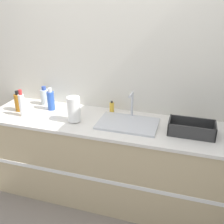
# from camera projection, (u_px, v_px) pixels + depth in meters

# --- Properties ---
(ground_plane) EXTENTS (12.00, 12.00, 0.00)m
(ground_plane) POSITION_uv_depth(u_px,v_px,m) (94.00, 213.00, 2.63)
(ground_plane) COLOR slate
(wall_back) EXTENTS (4.75, 0.06, 2.60)m
(wall_back) POSITION_uv_depth(u_px,v_px,m) (114.00, 71.00, 2.67)
(wall_back) COLOR beige
(wall_back) RESTS_ON ground_plane
(counter_cabinet) EXTENTS (2.38, 0.65, 0.89)m
(counter_cabinet) POSITION_uv_depth(u_px,v_px,m) (104.00, 159.00, 2.72)
(counter_cabinet) COLOR tan
(counter_cabinet) RESTS_ON ground_plane
(sink) EXTENTS (0.56, 0.37, 0.27)m
(sink) POSITION_uv_depth(u_px,v_px,m) (128.00, 123.00, 2.47)
(sink) COLOR silver
(sink) RESTS_ON counter_cabinet
(paper_towel_roll) EXTENTS (0.12, 0.12, 0.25)m
(paper_towel_roll) POSITION_uv_depth(u_px,v_px,m) (74.00, 109.00, 2.48)
(paper_towel_roll) COLOR #4C4C51
(paper_towel_roll) RESTS_ON counter_cabinet
(dish_rack) EXTENTS (0.40, 0.21, 0.12)m
(dish_rack) POSITION_uv_depth(u_px,v_px,m) (191.00, 130.00, 2.28)
(dish_rack) COLOR #2D2D2D
(dish_rack) RESTS_ON counter_cabinet
(bottle_blue) EXTENTS (0.08, 0.08, 0.24)m
(bottle_blue) POSITION_uv_depth(u_px,v_px,m) (51.00, 100.00, 2.75)
(bottle_blue) COLOR #2D56B7
(bottle_blue) RESTS_ON counter_cabinet
(bottle_white_spray) EXTENTS (0.06, 0.06, 0.28)m
(bottle_white_spray) POSITION_uv_depth(u_px,v_px,m) (22.00, 105.00, 2.60)
(bottle_white_spray) COLOR white
(bottle_white_spray) RESTS_ON counter_cabinet
(bottle_clear) EXTENTS (0.09, 0.09, 0.21)m
(bottle_clear) POSITION_uv_depth(u_px,v_px,m) (45.00, 97.00, 2.89)
(bottle_clear) COLOR silver
(bottle_clear) RESTS_ON counter_cabinet
(bottle_amber) EXTENTS (0.09, 0.09, 0.22)m
(bottle_amber) POSITION_uv_depth(u_px,v_px,m) (19.00, 102.00, 2.73)
(bottle_amber) COLOR #B26B19
(bottle_amber) RESTS_ON counter_cabinet
(soap_dispenser) EXTENTS (0.05, 0.05, 0.13)m
(soap_dispenser) POSITION_uv_depth(u_px,v_px,m) (112.00, 108.00, 2.70)
(soap_dispenser) COLOR gold
(soap_dispenser) RESTS_ON counter_cabinet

